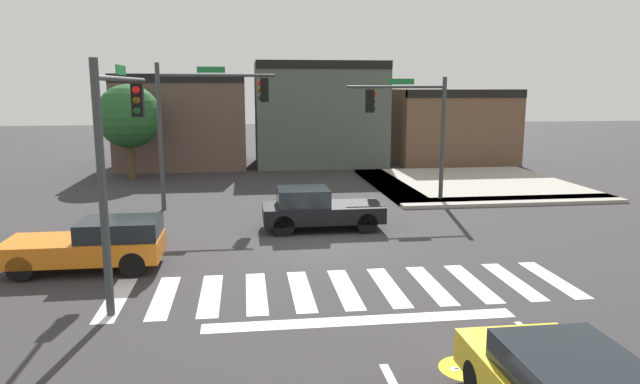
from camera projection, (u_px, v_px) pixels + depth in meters
ground_plane at (321, 241)px, 18.73m from camera, size 120.00×120.00×0.00m
crosswalk_near at (345, 289)px, 14.34m from camera, size 11.53×2.92×0.01m
bike_detector_marking at (466, 368)px, 10.29m from camera, size 0.99×0.99×0.01m
curb_corner_northeast at (463, 185)px, 28.99m from camera, size 10.00×10.60×0.15m
storefront_row at (305, 119)px, 37.00m from camera, size 24.94×7.05×6.48m
traffic_signal_southwest at (121, 130)px, 14.14m from camera, size 0.32×6.02×5.55m
traffic_signal_northwest at (205, 110)px, 23.01m from camera, size 4.71×0.32×5.89m
traffic_signal_northeast at (410, 117)px, 24.26m from camera, size 4.28×0.32×5.36m
car_orange at (94, 244)px, 15.75m from camera, size 4.13×1.80×1.39m
car_black at (317, 209)px, 20.20m from camera, size 4.19×1.83×1.48m
roadside_tree at (129, 117)px, 30.67m from camera, size 3.40×3.40×5.10m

